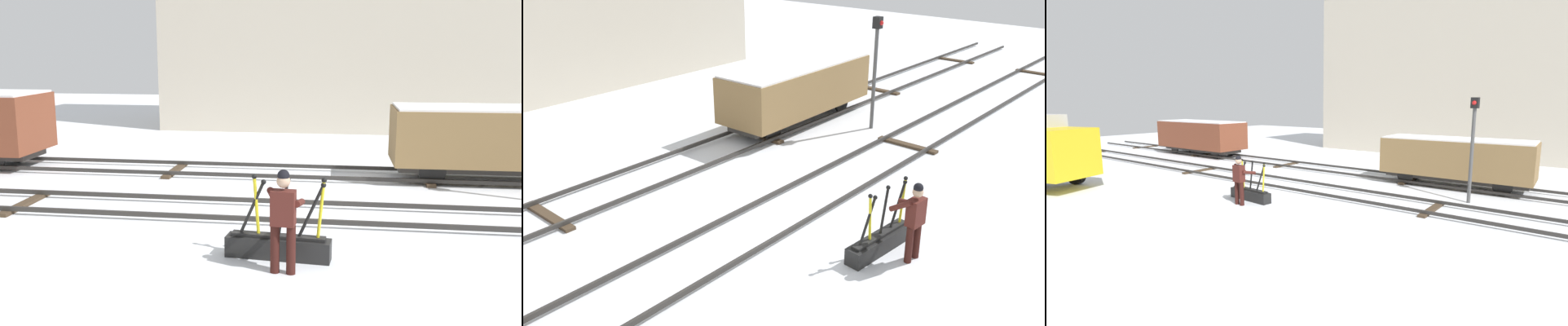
# 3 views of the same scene
# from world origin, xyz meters

# --- Properties ---
(ground_plane) EXTENTS (60.00, 60.00, 0.00)m
(ground_plane) POSITION_xyz_m (0.00, 0.00, 0.00)
(ground_plane) COLOR silver
(track_main_line) EXTENTS (44.00, 1.94, 0.18)m
(track_main_line) POSITION_xyz_m (0.00, 0.00, 0.11)
(track_main_line) COLOR #2D2B28
(track_main_line) RESTS_ON ground_plane
(track_siding_near) EXTENTS (44.00, 1.94, 0.18)m
(track_siding_near) POSITION_xyz_m (0.00, 3.99, 0.11)
(track_siding_near) COLOR #2D2B28
(track_siding_near) RESTS_ON ground_plane
(switch_lever_frame) EXTENTS (1.82, 0.51, 1.45)m
(switch_lever_frame) POSITION_xyz_m (0.23, -2.52, 0.25)
(switch_lever_frame) COLOR black
(switch_lever_frame) RESTS_ON ground_plane
(rail_worker) EXTENTS (0.58, 0.65, 1.69)m
(rail_worker) POSITION_xyz_m (0.37, -3.16, 0.95)
(rail_worker) COLOR #351511
(rail_worker) RESTS_ON ground_plane
(signal_post) EXTENTS (0.24, 0.32, 3.61)m
(signal_post) POSITION_xyz_m (6.56, 1.73, 2.23)
(signal_post) COLOR #4C4C4C
(signal_post) RESTS_ON ground_plane
(freight_car_back_track) EXTENTS (5.80, 2.09, 2.00)m
(freight_car_back_track) POSITION_xyz_m (5.43, 3.99, 1.18)
(freight_car_back_track) COLOR #2D2B28
(freight_car_back_track) RESTS_ON ground_plane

